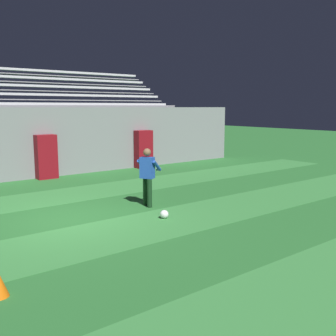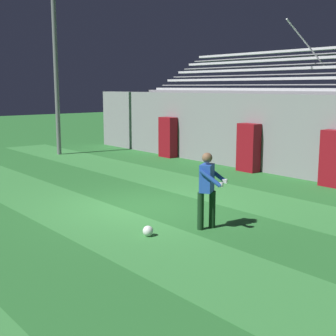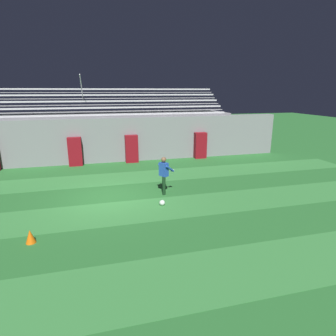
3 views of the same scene
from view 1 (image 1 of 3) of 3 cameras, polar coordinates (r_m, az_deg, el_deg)
name	(u,v)px [view 1 (image 1 of 3)]	position (r m, az deg, el deg)	size (l,w,h in m)	color
ground_plane	(69,220)	(10.34, -14.16, -7.27)	(80.00, 80.00, 0.00)	#286B2D
turf_stripe_near	(256,319)	(5.77, 12.60, -20.66)	(28.00, 2.17, 0.01)	#38843D
turf_stripe_mid	(101,236)	(8.90, -9.75, -9.75)	(28.00, 2.17, 0.01)	#38843D
turf_stripe_far	(33,200)	(12.76, -19.03, -4.41)	(28.00, 2.17, 0.01)	#38843D
padding_pillar_gate_right	(46,157)	(16.23, -17.26, 1.56)	(0.80, 0.44, 1.74)	maroon
padding_pillar_far_right	(144,149)	(18.37, -3.57, 2.75)	(0.80, 0.44, 1.74)	maroon
goalkeeper	(148,173)	(11.17, -2.99, -0.78)	(0.70, 0.73, 1.67)	#143319
soccer_ball	(164,214)	(10.09, -0.55, -6.74)	(0.22, 0.22, 0.22)	white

